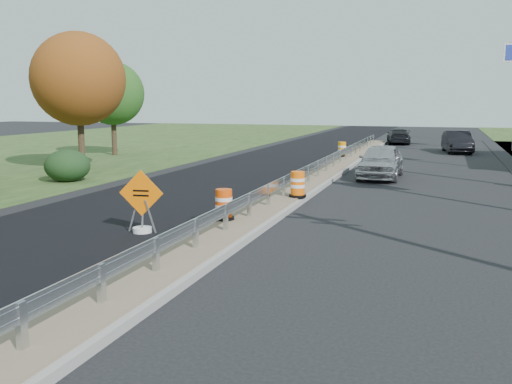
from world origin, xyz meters
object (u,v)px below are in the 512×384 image
(car_dark_mid, at_px, (457,142))
(car_dark_far, at_px, (399,136))
(car_silver, at_px, (381,161))
(barrel_median_far, at_px, (342,149))
(barrel_median_near, at_px, (224,205))
(barrel_median_mid, at_px, (298,185))
(barrel_shoulder_far, at_px, (464,147))
(caution_sign, at_px, (142,217))

(car_dark_mid, bearing_deg, car_dark_far, 114.78)
(car_silver, relative_size, car_dark_mid, 1.01)
(car_dark_far, bearing_deg, barrel_median_far, 74.26)
(barrel_median_near, relative_size, car_silver, 0.19)
(barrel_median_mid, relative_size, car_dark_mid, 0.20)
(barrel_shoulder_far, distance_m, car_silver, 15.92)
(car_dark_mid, bearing_deg, caution_sign, -114.34)
(car_silver, bearing_deg, caution_sign, -109.58)
(barrel_median_far, bearing_deg, car_dark_far, 81.24)
(car_silver, bearing_deg, car_dark_far, 92.89)
(caution_sign, xyz_separation_m, barrel_median_far, (1.94, 21.98, 0.21))
(caution_sign, bearing_deg, barrel_median_mid, 55.97)
(barrel_median_mid, relative_size, barrel_median_far, 1.02)
(barrel_median_mid, bearing_deg, car_dark_mid, 75.89)
(caution_sign, height_order, car_dark_mid, caution_sign)
(barrel_median_mid, height_order, car_silver, car_silver)
(car_dark_mid, bearing_deg, barrel_shoulder_far, -44.51)
(barrel_shoulder_far, bearing_deg, barrel_median_mid, -105.44)
(barrel_shoulder_far, distance_m, car_dark_mid, 0.69)
(barrel_median_far, relative_size, barrel_shoulder_far, 0.94)
(caution_sign, relative_size, car_dark_far, 0.39)
(car_silver, xyz_separation_m, car_dark_mid, (3.81, 15.69, -0.03))
(caution_sign, height_order, barrel_median_mid, caution_sign)
(barrel_shoulder_far, relative_size, car_silver, 0.20)
(barrel_shoulder_far, bearing_deg, car_dark_far, 123.62)
(barrel_median_near, distance_m, car_dark_far, 35.87)
(barrel_median_near, height_order, barrel_median_mid, barrel_median_mid)
(barrel_median_far, bearing_deg, barrel_median_mid, -86.05)
(barrel_median_far, xyz_separation_m, car_dark_mid, (7.06, 7.80, 0.12))
(barrel_median_mid, height_order, barrel_shoulder_far, barrel_median_mid)
(car_dark_mid, bearing_deg, barrel_median_near, -111.51)
(car_silver, distance_m, car_dark_far, 23.16)
(caution_sign, bearing_deg, car_dark_far, 76.04)
(barrel_median_mid, distance_m, barrel_median_far, 15.96)
(barrel_shoulder_far, xyz_separation_m, car_dark_far, (-5.20, 7.82, 0.20))
(barrel_median_mid, relative_size, car_silver, 0.19)
(car_silver, distance_m, car_dark_mid, 16.15)
(caution_sign, height_order, car_silver, caution_sign)
(caution_sign, xyz_separation_m, car_silver, (5.19, 14.09, 0.37))
(barrel_median_near, xyz_separation_m, barrel_shoulder_far, (7.55, 27.97, -0.20))
(caution_sign, distance_m, car_dark_mid, 31.11)
(car_dark_mid, xyz_separation_m, car_dark_far, (-4.71, 7.45, -0.12))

